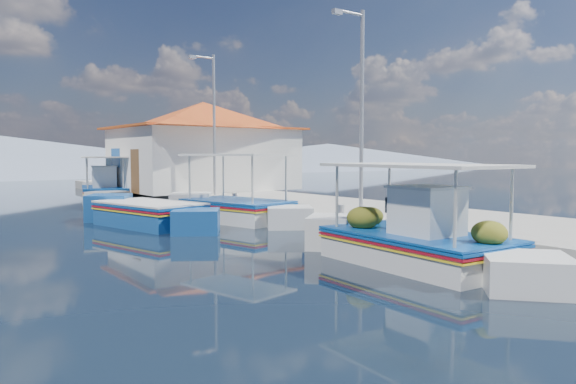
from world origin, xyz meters
TOP-DOWN VIEW (x-y plane):
  - ground at (0.00, 0.00)m, footprint 160.00×160.00m
  - quay at (5.90, 6.00)m, footprint 5.00×44.00m
  - bollards at (3.80, 5.25)m, footprint 0.20×17.20m
  - main_caique at (1.80, -2.42)m, footprint 2.29×7.01m
  - caique_green_canopy at (2.69, 6.07)m, footprint 2.94×6.64m
  - caique_blue_hull at (-0.19, 6.63)m, footprint 2.83×6.35m
  - caique_far at (1.69, 16.82)m, footprint 3.20×6.60m
  - harbor_building at (6.20, 15.00)m, footprint 10.49×10.49m
  - lamp_post_near at (4.51, 2.00)m, footprint 1.21×0.14m
  - lamp_post_far at (4.51, 11.00)m, footprint 1.21×0.14m
  - mountain_ridge at (6.54, 56.00)m, footprint 171.40×96.00m

SIDE VIEW (x-z plane):
  - ground at x=0.00m, z-range 0.00..0.00m
  - quay at x=5.90m, z-range 0.00..0.50m
  - caique_blue_hull at x=-0.19m, z-range -0.27..0.89m
  - caique_green_canopy at x=2.69m, z-range -0.89..1.65m
  - caique_far at x=1.69m, z-range -0.76..1.64m
  - main_caique at x=1.80m, z-range -0.71..1.60m
  - bollards at x=3.80m, z-range 0.50..0.80m
  - mountain_ridge at x=6.54m, z-range -0.71..4.79m
  - harbor_building at x=6.20m, z-range 0.58..4.98m
  - lamp_post_near at x=4.51m, z-range 0.85..6.85m
  - lamp_post_far at x=4.51m, z-range 0.85..6.85m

